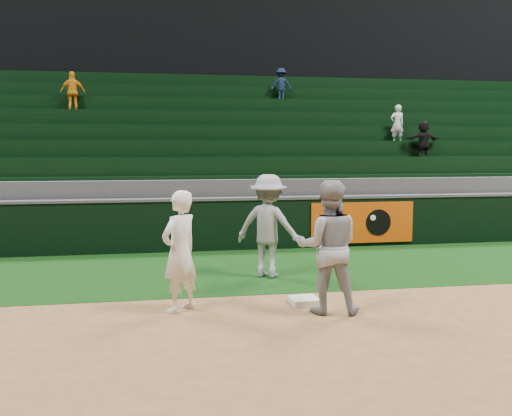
{
  "coord_description": "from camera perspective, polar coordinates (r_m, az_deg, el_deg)",
  "views": [
    {
      "loc": [
        -1.99,
        -8.15,
        2.43
      ],
      "look_at": [
        -0.13,
        2.3,
        1.3
      ],
      "focal_mm": 40.0,
      "sensor_mm": 36.0,
      "label": 1
    }
  ],
  "objects": [
    {
      "name": "base_coach",
      "position": [
        10.65,
        1.25,
        -1.8
      ],
      "size": [
        1.43,
        1.26,
        1.92
      ],
      "primitive_type": "imported",
      "rotation": [
        0.0,
        0.0,
        2.6
      ],
      "color": "#90929C",
      "rests_on": "foul_grass"
    },
    {
      "name": "field_wall",
      "position": [
        13.62,
        -1.48,
        -1.51
      ],
      "size": [
        36.0,
        0.45,
        1.25
      ],
      "color": "black",
      "rests_on": "ground"
    },
    {
      "name": "ground",
      "position": [
        8.73,
        3.55,
        -10.09
      ],
      "size": [
        70.0,
        70.0,
        0.0
      ],
      "primitive_type": "plane",
      "color": "brown",
      "rests_on": "ground"
    },
    {
      "name": "upper_deck",
      "position": [
        25.92,
        -5.75,
        13.96
      ],
      "size": [
        40.0,
        12.0,
        12.0
      ],
      "primitive_type": "cube",
      "color": "black",
      "rests_on": "ground"
    },
    {
      "name": "first_base",
      "position": [
        9.04,
        4.82,
        -9.22
      ],
      "size": [
        0.44,
        0.44,
        0.09
      ],
      "primitive_type": "cube",
      "rotation": [
        0.0,
        0.0,
        0.05
      ],
      "color": "white",
      "rests_on": "ground"
    },
    {
      "name": "baserunner",
      "position": [
        8.43,
        7.23,
        -3.87
      ],
      "size": [
        1.1,
        0.94,
        1.96
      ],
      "primitive_type": "imported",
      "rotation": [
        0.0,
        0.0,
        2.91
      ],
      "color": "#989BA2",
      "rests_on": "ground"
    },
    {
      "name": "foul_grass",
      "position": [
        11.58,
        0.04,
        -6.02
      ],
      "size": [
        36.0,
        4.2,
        0.01
      ],
      "primitive_type": "cube",
      "color": "black",
      "rests_on": "ground"
    },
    {
      "name": "stadium_seating",
      "position": [
        17.25,
        -3.46,
        3.64
      ],
      "size": [
        36.0,
        5.95,
        4.99
      ],
      "color": "#3B3C3E",
      "rests_on": "ground"
    },
    {
      "name": "first_baseman",
      "position": [
        8.5,
        -7.64,
        -4.32
      ],
      "size": [
        0.78,
        0.77,
        1.8
      ],
      "primitive_type": "imported",
      "rotation": [
        0.0,
        0.0,
        3.9
      ],
      "color": "white",
      "rests_on": "ground"
    }
  ]
}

